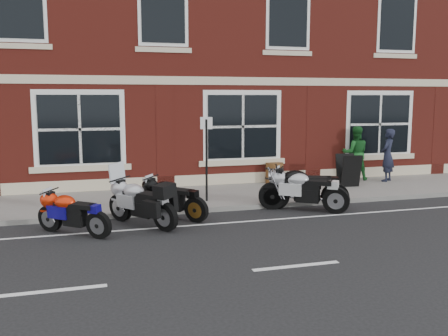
{
  "coord_description": "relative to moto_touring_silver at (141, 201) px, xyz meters",
  "views": [
    {
      "loc": [
        -3.52,
        -10.62,
        2.9
      ],
      "look_at": [
        0.03,
        1.6,
        1.09
      ],
      "focal_mm": 40.0,
      "sensor_mm": 36.0,
      "label": 1
    }
  ],
  "objects": [
    {
      "name": "a_board_sign",
      "position": [
        6.77,
        2.55,
        0.06
      ],
      "size": [
        0.66,
        0.48,
        1.02
      ],
      "primitive_type": null,
      "rotation": [
        0.0,
        0.0,
        -0.12
      ],
      "color": "black",
      "rests_on": "sidewalk"
    },
    {
      "name": "pedestrian_right",
      "position": [
        7.65,
        3.65,
        0.46
      ],
      "size": [
        1.07,
        0.95,
        1.82
      ],
      "primitive_type": "imported",
      "rotation": [
        0.0,
        0.0,
        2.79
      ],
      "color": "#195921",
      "rests_on": "sidewalk"
    },
    {
      "name": "sidewalk",
      "position": [
        2.24,
        2.45,
        -0.51
      ],
      "size": [
        30.0,
        3.0,
        0.12
      ],
      "primitive_type": "cube",
      "color": "slate",
      "rests_on": "ground"
    },
    {
      "name": "moto_touring_silver",
      "position": [
        0.0,
        0.0,
        0.0
      ],
      "size": [
        1.35,
        1.82,
        1.41
      ],
      "rotation": [
        0.0,
        0.0,
        0.62
      ],
      "color": "black",
      "rests_on": "ground"
    },
    {
      "name": "pedestrian_left",
      "position": [
        8.51,
        3.07,
        0.42
      ],
      "size": [
        0.76,
        0.72,
        1.75
      ],
      "primitive_type": "imported",
      "rotation": [
        0.0,
        0.0,
        3.81
      ],
      "color": "black",
      "rests_on": "sidewalk"
    },
    {
      "name": "moto_sport_black",
      "position": [
        0.8,
        0.47,
        -0.05
      ],
      "size": [
        1.43,
        1.58,
        0.9
      ],
      "rotation": [
        0.0,
        0.0,
        0.73
      ],
      "color": "black",
      "rests_on": "ground"
    },
    {
      "name": "moto_sport_red",
      "position": [
        -1.48,
        -0.38,
        -0.08
      ],
      "size": [
        1.51,
        1.35,
        0.86
      ],
      "rotation": [
        0.0,
        0.0,
        0.85
      ],
      "color": "black",
      "rests_on": "ground"
    },
    {
      "name": "moto_sport_silver",
      "position": [
        4.2,
        0.31,
        -0.0
      ],
      "size": [
        1.85,
        1.44,
        0.99
      ],
      "rotation": [
        0.0,
        0.0,
        0.93
      ],
      "color": "black",
      "rests_on": "ground"
    },
    {
      "name": "moto_naked_black",
      "position": [
        4.2,
        0.47,
        0.03
      ],
      "size": [
        2.24,
        0.91,
        1.05
      ],
      "rotation": [
        0.0,
        0.0,
        1.23
      ],
      "color": "black",
      "rests_on": "ground"
    },
    {
      "name": "barrel_planter",
      "position": [
        4.77,
        3.75,
        -0.12
      ],
      "size": [
        0.6,
        0.6,
        0.67
      ],
      "color": "#4D3314",
      "rests_on": "sidewalk"
    },
    {
      "name": "parking_sign",
      "position": [
        1.96,
        1.65,
        0.85
      ],
      "size": [
        0.31,
        0.1,
        2.26
      ],
      "rotation": [
        0.0,
        0.0,
        -0.27
      ],
      "color": "black",
      "rests_on": "sidewalk"
    },
    {
      "name": "pub_building",
      "position": [
        2.24,
        9.95,
        5.43
      ],
      "size": [
        24.0,
        12.0,
        12.0
      ],
      "primitive_type": "cube",
      "color": "maroon",
      "rests_on": "ground"
    },
    {
      "name": "kerb",
      "position": [
        2.24,
        0.87,
        -0.51
      ],
      "size": [
        30.0,
        0.16,
        0.12
      ],
      "primitive_type": "cube",
      "color": "slate",
      "rests_on": "ground"
    },
    {
      "name": "ground",
      "position": [
        2.24,
        -0.55,
        -0.57
      ],
      "size": [
        80.0,
        80.0,
        0.0
      ],
      "primitive_type": "plane",
      "color": "black",
      "rests_on": "ground"
    }
  ]
}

